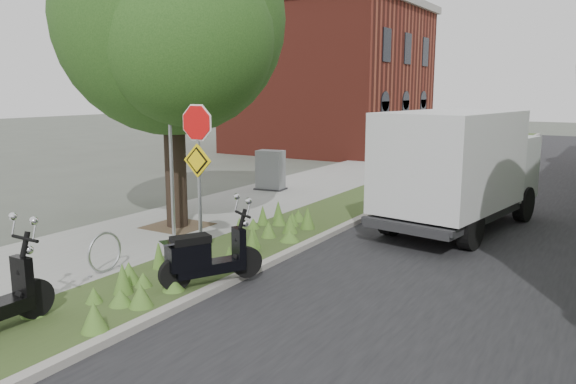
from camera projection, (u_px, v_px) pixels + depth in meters
name	position (u px, v px, depth m)	size (l,w,h in m)	color
ground	(243.00, 295.00, 9.60)	(120.00, 120.00, 0.00)	#4C5147
sidewalk_near	(309.00, 186.00, 20.18)	(3.50, 60.00, 0.12)	gray
verge	(381.00, 193.00, 18.78)	(2.00, 60.00, 0.12)	#384D21
kerb_near	(410.00, 196.00, 18.27)	(0.20, 60.00, 0.13)	#9E9991
road	(524.00, 209.00, 16.50)	(7.00, 60.00, 0.01)	black
street_tree_main	(170.00, 32.00, 13.23)	(6.21, 5.54, 7.66)	black
bare_post	(171.00, 152.00, 12.37)	(0.08, 0.08, 4.00)	#A5A8AD
bike_hoop	(105.00, 252.00, 10.38)	(0.06, 0.78, 0.77)	#A5A8AD
sign_assembly	(198.00, 152.00, 10.39)	(0.94, 0.08, 3.22)	#A5A8AD
brick_building	(331.00, 77.00, 32.20)	(9.40, 10.40, 8.30)	maroon
scooter_far	(201.00, 261.00, 9.65)	(1.06, 1.74, 0.91)	black
box_truck	(459.00, 165.00, 13.80)	(3.03, 5.85, 2.53)	#262628
utility_cabinet	(270.00, 171.00, 19.00)	(1.07, 0.78, 1.33)	#262628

